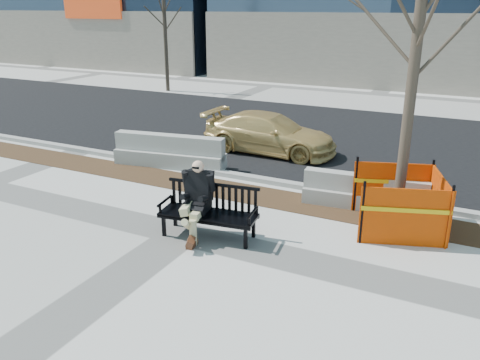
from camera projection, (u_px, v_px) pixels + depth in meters
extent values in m
plane|color=beige|center=(183.00, 233.00, 9.98)|extent=(120.00, 120.00, 0.00)
cube|color=#47301C|center=(240.00, 192.00, 12.16)|extent=(40.00, 1.20, 0.02)
cube|color=black|center=(318.00, 136.00, 17.38)|extent=(60.00, 10.40, 0.01)
cube|color=#9E9B93|center=(256.00, 179.00, 12.94)|extent=(60.00, 0.25, 0.12)
imported|color=tan|center=(269.00, 152.00, 15.50)|extent=(4.24, 1.78, 1.22)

